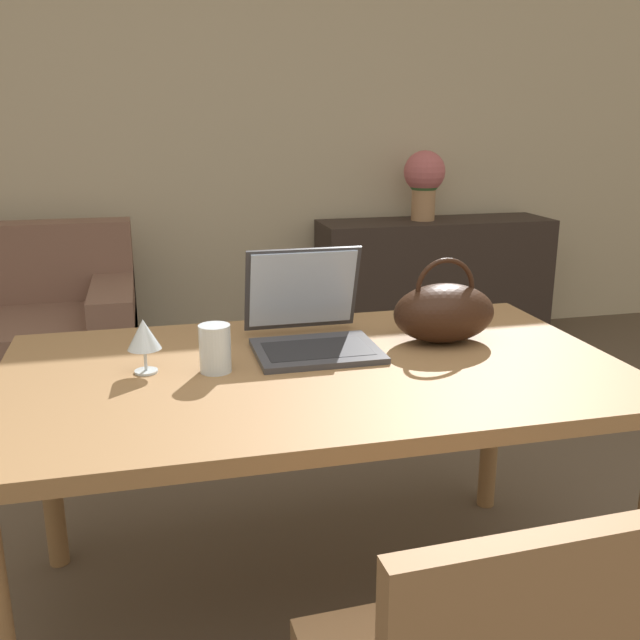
{
  "coord_description": "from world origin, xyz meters",
  "views": [
    {
      "loc": [
        -0.49,
        -0.84,
        1.33
      ],
      "look_at": [
        -0.09,
        0.82,
        0.84
      ],
      "focal_mm": 40.0,
      "sensor_mm": 36.0,
      "label": 1
    }
  ],
  "objects_px": {
    "drinking_glass": "(215,348)",
    "flower_vase": "(424,179)",
    "wine_glass": "(144,336)",
    "handbag": "(444,312)",
    "laptop": "(310,321)"
  },
  "relations": [
    {
      "from": "drinking_glass",
      "to": "handbag",
      "type": "bearing_deg",
      "value": 8.36
    },
    {
      "from": "handbag",
      "to": "flower_vase",
      "type": "bearing_deg",
      "value": 69.63
    },
    {
      "from": "handbag",
      "to": "wine_glass",
      "type": "bearing_deg",
      "value": -175.71
    },
    {
      "from": "handbag",
      "to": "flower_vase",
      "type": "distance_m",
      "value": 2.31
    },
    {
      "from": "laptop",
      "to": "wine_glass",
      "type": "xyz_separation_m",
      "value": [
        -0.44,
        -0.12,
        0.03
      ]
    },
    {
      "from": "laptop",
      "to": "drinking_glass",
      "type": "relative_size",
      "value": 2.93
    },
    {
      "from": "drinking_glass",
      "to": "wine_glass",
      "type": "bearing_deg",
      "value": 168.64
    },
    {
      "from": "handbag",
      "to": "drinking_glass",
      "type": "bearing_deg",
      "value": -171.64
    },
    {
      "from": "wine_glass",
      "to": "flower_vase",
      "type": "height_order",
      "value": "flower_vase"
    },
    {
      "from": "drinking_glass",
      "to": "handbag",
      "type": "distance_m",
      "value": 0.65
    },
    {
      "from": "wine_glass",
      "to": "flower_vase",
      "type": "xyz_separation_m",
      "value": [
        1.61,
        2.22,
        0.17
      ]
    },
    {
      "from": "drinking_glass",
      "to": "flower_vase",
      "type": "height_order",
      "value": "flower_vase"
    },
    {
      "from": "drinking_glass",
      "to": "flower_vase",
      "type": "bearing_deg",
      "value": 57.28
    },
    {
      "from": "wine_glass",
      "to": "handbag",
      "type": "bearing_deg",
      "value": 4.29
    },
    {
      "from": "drinking_glass",
      "to": "handbag",
      "type": "xyz_separation_m",
      "value": [
        0.65,
        0.09,
        0.03
      ]
    }
  ]
}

